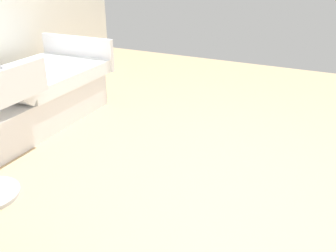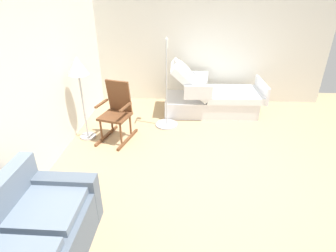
# 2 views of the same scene
# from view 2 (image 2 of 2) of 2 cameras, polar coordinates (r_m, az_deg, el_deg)

# --- Properties ---
(ground_plane) EXTENTS (6.92, 6.92, 0.00)m
(ground_plane) POSITION_cam_2_polar(r_m,az_deg,el_deg) (4.25, 10.25, -8.64)
(ground_plane) COLOR tan
(back_wall) EXTENTS (5.74, 0.10, 2.70)m
(back_wall) POSITION_cam_2_polar(r_m,az_deg,el_deg) (4.13, -26.61, 8.82)
(back_wall) COLOR silver
(back_wall) RESTS_ON ground
(side_wall) EXTENTS (0.10, 5.26, 2.70)m
(side_wall) POSITION_cam_2_polar(r_m,az_deg,el_deg) (6.36, 8.72, 16.98)
(side_wall) COLOR silver
(side_wall) RESTS_ON ground
(hospital_bed) EXTENTS (1.06, 2.09, 1.21)m
(hospital_bed) POSITION_cam_2_polar(r_m,az_deg,el_deg) (5.92, 9.07, 5.80)
(hospital_bed) COLOR silver
(hospital_bed) RESTS_ON ground
(couch) EXTENTS (1.60, 0.86, 0.85)m
(couch) POSITION_cam_2_polar(r_m,az_deg,el_deg) (3.03, -27.60, -22.14)
(couch) COLOR slate
(couch) RESTS_ON ground
(rocking_chair) EXTENTS (0.86, 0.66, 1.05)m
(rocking_chair) POSITION_cam_2_polar(r_m,az_deg,el_deg) (4.84, -10.78, 2.96)
(rocking_chair) COLOR brown
(rocking_chair) RESTS_ON ground
(floor_lamp) EXTENTS (0.34, 0.34, 1.48)m
(floor_lamp) POSITION_cam_2_polar(r_m,az_deg,el_deg) (4.73, -18.49, 10.83)
(floor_lamp) COLOR #B2B5BA
(floor_lamp) RESTS_ON ground
(iv_pole) EXTENTS (0.44, 0.44, 1.69)m
(iv_pole) POSITION_cam_2_polar(r_m,az_deg,el_deg) (5.30, -0.31, 2.64)
(iv_pole) COLOR #B2B5BA
(iv_pole) RESTS_ON ground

